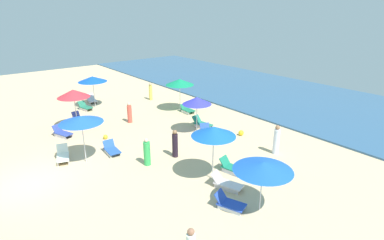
% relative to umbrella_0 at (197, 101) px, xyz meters
% --- Properties ---
extents(ground_plane, '(60.00, 60.00, 0.00)m').
position_rel_umbrella_0_xyz_m(ground_plane, '(0.03, -10.50, -2.25)').
color(ground_plane, beige).
extents(ocean, '(60.00, 14.06, 0.12)m').
position_rel_umbrella_0_xyz_m(ocean, '(0.03, 12.47, -2.19)').
color(ocean, '#325C83').
rests_on(ocean, ground_plane).
extents(umbrella_0, '(1.94, 1.94, 2.50)m').
position_rel_umbrella_0_xyz_m(umbrella_0, '(0.00, 0.00, 0.00)').
color(umbrella_0, silver).
rests_on(umbrella_0, ground_plane).
extents(lounge_chair_0_0, '(1.57, 0.88, 0.73)m').
position_rel_umbrella_0_xyz_m(lounge_chair_0_0, '(-0.58, 0.94, -1.99)').
color(lounge_chair_0_0, silver).
rests_on(lounge_chair_0_0, ground_plane).
extents(lounge_chair_0_1, '(1.56, 1.19, 0.69)m').
position_rel_umbrella_0_xyz_m(lounge_chair_0_1, '(0.85, 0.15, -1.99)').
color(lounge_chair_0_1, silver).
rests_on(lounge_chair_0_1, ground_plane).
extents(umbrella_1, '(2.30, 2.30, 2.66)m').
position_rel_umbrella_0_xyz_m(umbrella_1, '(-0.52, -7.46, 0.22)').
color(umbrella_1, silver).
rests_on(umbrella_1, ground_plane).
extents(lounge_chair_1_0, '(1.54, 1.00, 0.77)m').
position_rel_umbrella_0_xyz_m(lounge_chair_1_0, '(-1.45, -8.40, -1.97)').
color(lounge_chair_1_0, silver).
rests_on(lounge_chair_1_0, ground_plane).
extents(lounge_chair_1_1, '(1.30, 0.74, 0.68)m').
position_rel_umbrella_0_xyz_m(lounge_chair_1_1, '(-0.60, -5.90, -2.01)').
color(lounge_chair_1_1, silver).
rests_on(lounge_chair_1_1, ground_plane).
extents(umbrella_2, '(2.13, 2.13, 2.77)m').
position_rel_umbrella_0_xyz_m(umbrella_2, '(5.17, -3.24, 0.28)').
color(umbrella_2, silver).
rests_on(umbrella_2, ground_plane).
extents(lounge_chair_2_0, '(1.61, 1.07, 0.65)m').
position_rel_umbrella_0_xyz_m(lounge_chair_2_0, '(6.19, -3.29, -2.02)').
color(lounge_chair_2_0, silver).
rests_on(lounge_chair_2_0, ground_plane).
extents(lounge_chair_2_1, '(1.49, 0.87, 0.70)m').
position_rel_umbrella_0_xyz_m(lounge_chair_2_1, '(5.32, -2.01, -1.99)').
color(lounge_chair_2_1, silver).
rests_on(lounge_chair_2_1, ground_plane).
extents(umbrella_3, '(2.43, 2.43, 2.25)m').
position_rel_umbrella_0_xyz_m(umbrella_3, '(8.29, -3.41, -0.19)').
color(umbrella_3, silver).
rests_on(umbrella_3, ground_plane).
extents(lounge_chair_3_0, '(1.41, 1.05, 0.65)m').
position_rel_umbrella_0_xyz_m(lounge_chair_3_0, '(7.40, -4.30, -2.02)').
color(lounge_chair_3_0, silver).
rests_on(lounge_chair_3_0, ground_plane).
extents(umbrella_4, '(2.37, 2.37, 2.64)m').
position_rel_umbrella_0_xyz_m(umbrella_4, '(-9.93, -3.08, 0.16)').
color(umbrella_4, silver).
rests_on(umbrella_4, ground_plane).
extents(lounge_chair_4_0, '(1.41, 0.91, 0.68)m').
position_rel_umbrella_0_xyz_m(lounge_chair_4_0, '(-9.63, -4.07, -1.99)').
color(lounge_chair_4_0, silver).
rests_on(lounge_chair_4_0, ground_plane).
extents(lounge_chair_4_1, '(1.61, 0.88, 0.66)m').
position_rel_umbrella_0_xyz_m(lounge_chair_4_1, '(-11.53, -2.77, -2.02)').
color(lounge_chair_4_1, silver).
rests_on(lounge_chair_4_1, ground_plane).
extents(umbrella_5, '(2.26, 2.26, 2.63)m').
position_rel_umbrella_0_xyz_m(umbrella_5, '(-4.62, 2.02, 0.14)').
color(umbrella_5, silver).
rests_on(umbrella_5, ground_plane).
extents(lounge_chair_5_0, '(1.25, 0.68, 0.63)m').
position_rel_umbrella_0_xyz_m(lounge_chair_5_0, '(-3.80, 2.12, -2.01)').
color(lounge_chair_5_0, silver).
rests_on(lounge_chair_5_0, ground_plane).
extents(umbrella_6, '(2.17, 2.17, 2.82)m').
position_rel_umbrella_0_xyz_m(umbrella_6, '(-5.77, -6.06, 0.30)').
color(umbrella_6, silver).
rests_on(umbrella_6, ground_plane).
extents(lounge_chair_6_0, '(1.47, 1.02, 0.74)m').
position_rel_umbrella_0_xyz_m(lounge_chair_6_0, '(-4.95, -7.36, -1.99)').
color(lounge_chair_6_0, silver).
rests_on(lounge_chair_6_0, ground_plane).
extents(lounge_chair_6_1, '(1.40, 0.72, 0.74)m').
position_rel_umbrella_0_xyz_m(lounge_chair_6_1, '(-6.97, -5.52, -2.00)').
color(lounge_chair_6_1, silver).
rests_on(lounge_chair_6_1, ground_plane).
extents(beachgoer_0, '(0.47, 0.47, 1.54)m').
position_rel_umbrella_0_xyz_m(beachgoer_0, '(1.89, -5.00, -1.54)').
color(beachgoer_0, green).
rests_on(beachgoer_0, ground_plane).
extents(beachgoer_1, '(0.43, 0.43, 1.54)m').
position_rel_umbrella_0_xyz_m(beachgoer_1, '(-4.62, -2.58, -1.53)').
color(beachgoer_1, '#E35444').
rests_on(beachgoer_1, ground_plane).
extents(beachgoer_3, '(0.43, 0.43, 1.59)m').
position_rel_umbrella_0_xyz_m(beachgoer_3, '(-8.82, 1.78, -1.49)').
color(beachgoer_3, '#E8D155').
rests_on(beachgoer_3, ground_plane).
extents(beachgoer_4, '(0.39, 0.39, 1.62)m').
position_rel_umbrella_0_xyz_m(beachgoer_4, '(2.03, -3.26, -1.48)').
color(beachgoer_4, black).
rests_on(beachgoer_4, ground_plane).
extents(beachgoer_5, '(0.40, 0.40, 1.75)m').
position_rel_umbrella_0_xyz_m(beachgoer_5, '(5.33, 1.54, -1.43)').
color(beachgoer_5, white).
rests_on(beachgoer_5, ground_plane).
extents(beach_ball_0, '(0.36, 0.36, 0.36)m').
position_rel_umbrella_0_xyz_m(beach_ball_0, '(2.22, 1.99, -2.07)').
color(beach_ball_0, yellow).
rests_on(beach_ball_0, ground_plane).
extents(beach_ball_1, '(0.29, 0.29, 0.29)m').
position_rel_umbrella_0_xyz_m(beach_ball_1, '(-2.83, -5.31, -2.11)').
color(beach_ball_1, yellow).
rests_on(beach_ball_1, ground_plane).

